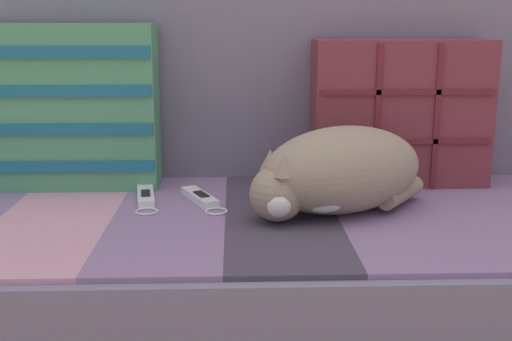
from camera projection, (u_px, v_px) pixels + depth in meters
The scene contains 7 objects.
couch at pixel (278, 286), 1.43m from camera, with size 1.73×0.83×0.36m.
sofa_backrest at pixel (271, 62), 1.66m from camera, with size 1.69×0.14×0.58m.
throw_pillow_quilted at pixel (400, 113), 1.56m from camera, with size 0.42×0.14×0.35m.
throw_pillow_striped at pixel (73, 107), 1.53m from camera, with size 0.40×0.14×0.39m.
sleeping_cat at pixel (336, 173), 1.33m from camera, with size 0.42×0.34×0.18m.
game_remote_near at pixel (146, 197), 1.44m from camera, with size 0.07×0.20×0.02m.
game_remote_far at pixel (201, 198), 1.43m from camera, with size 0.12×0.20×0.02m.
Camera 1 is at (-0.10, -1.20, 0.76)m, focal length 45.00 mm.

